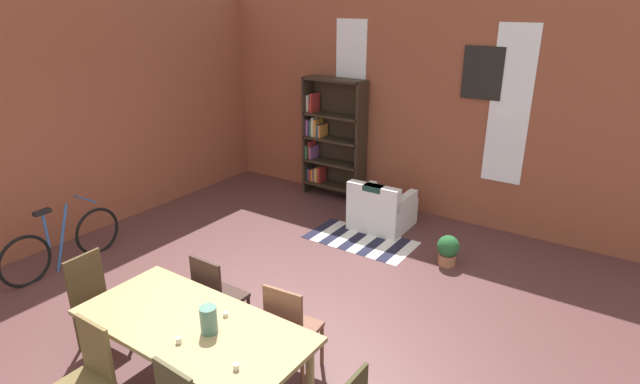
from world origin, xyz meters
name	(u,v)px	position (x,y,z in m)	size (l,w,h in m)	color
ground_plane	(224,358)	(0.00, 0.00, 0.00)	(11.45, 11.45, 0.00)	#533030
back_wall_brick	(424,107)	(0.00, 4.46, 1.68)	(8.25, 0.12, 3.36)	brown
window_pane_0	(350,89)	(-1.27, 4.39, 1.85)	(0.55, 0.02, 2.18)	white
window_pane_1	(510,106)	(1.27, 4.39, 1.85)	(0.55, 0.02, 2.18)	white
dining_table	(193,332)	(0.21, -0.50, 0.69)	(2.00, 0.92, 0.78)	olive
vase_on_table	(209,320)	(0.41, -0.50, 0.89)	(0.13, 0.13, 0.22)	#4C7266
tealight_candle_0	(226,314)	(0.36, -0.28, 0.79)	(0.04, 0.04, 0.04)	silver
tealight_candle_1	(236,367)	(0.87, -0.70, 0.80)	(0.04, 0.04, 0.04)	silver
tealight_candle_2	(179,340)	(0.31, -0.73, 0.80)	(0.04, 0.04, 0.05)	silver
dining_chair_head_left	(96,299)	(-1.16, -0.50, 0.51)	(0.42, 0.42, 0.95)	#47361E
dining_chair_far_left	(216,296)	(-0.24, 0.19, 0.51)	(0.40, 0.40, 0.95)	#311F19
dining_chair_near_left	(86,377)	(-0.24, -1.19, 0.51)	(0.40, 0.40, 0.95)	brown
dining_chair_far_right	(290,327)	(0.67, 0.19, 0.51)	(0.44, 0.44, 0.95)	brown
bookshelf_tall	(331,139)	(-1.52, 4.21, 1.01)	(1.09, 0.33, 2.03)	#2D2319
armchair_white	(381,210)	(-0.17, 3.51, 0.28)	(0.81, 0.82, 0.75)	silver
bicycle_second	(63,244)	(-2.93, 0.17, 0.33)	(0.44, 1.63, 0.87)	black
potted_plant_by_shelf	(448,249)	(1.09, 2.95, 0.22)	(0.28, 0.28, 0.40)	#9E6042
striped_rug	(360,240)	(-0.19, 2.95, 0.00)	(1.52, 0.81, 0.01)	#1E1E33
framed_picture	(483,73)	(0.85, 4.39, 2.26)	(0.56, 0.03, 0.72)	black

